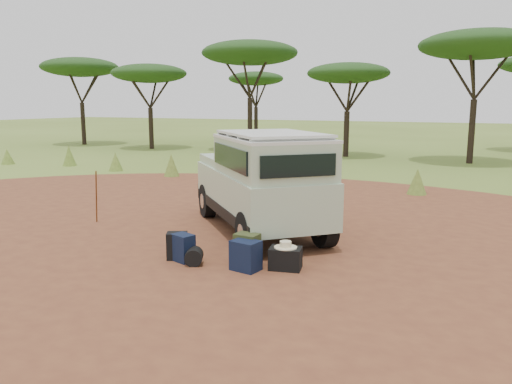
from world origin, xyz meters
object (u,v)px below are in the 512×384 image
at_px(backpack_olive, 247,249).
at_px(duffel_navy, 246,256).
at_px(backpack_black, 177,246).
at_px(walking_staff, 96,197).
at_px(hard_case, 285,259).
at_px(backpack_navy, 183,248).
at_px(safari_vehicle, 261,184).

height_order(backpack_olive, duffel_navy, backpack_olive).
relative_size(backpack_black, duffel_navy, 0.96).
bearing_deg(walking_staff, hard_case, -61.51).
bearing_deg(backpack_navy, safari_vehicle, 99.43).
bearing_deg(backpack_black, backpack_olive, -17.35).
distance_m(backpack_black, backpack_olive, 1.30).
xyz_separation_m(duffel_navy, hard_case, (0.57, 0.34, -0.07)).
distance_m(walking_staff, backpack_black, 3.49).
height_order(walking_staff, duffel_navy, walking_staff).
bearing_deg(safari_vehicle, backpack_navy, -52.50).
relative_size(backpack_navy, hard_case, 0.93).
bearing_deg(duffel_navy, backpack_black, -170.86).
bearing_deg(duffel_navy, backpack_olive, 121.81).
bearing_deg(hard_case, safari_vehicle, 112.09).
xyz_separation_m(walking_staff, backpack_olive, (4.45, -1.14, -0.36)).
xyz_separation_m(backpack_black, hard_case, (1.95, 0.33, -0.06)).
distance_m(safari_vehicle, backpack_olive, 2.40).
relative_size(walking_staff, backpack_navy, 2.70).
distance_m(backpack_olive, duffel_navy, 0.29).
bearing_deg(backpack_navy, duffel_navy, 20.24).
height_order(walking_staff, backpack_black, walking_staff).
distance_m(safari_vehicle, backpack_black, 2.59).
bearing_deg(walking_staff, safari_vehicle, -34.58).
xyz_separation_m(backpack_navy, hard_case, (1.78, 0.40, -0.06)).
xyz_separation_m(walking_staff, backpack_navy, (3.35, -1.46, -0.39)).
xyz_separation_m(backpack_black, duffel_navy, (1.38, -0.01, 0.01)).
relative_size(backpack_olive, duffel_navy, 1.09).
xyz_separation_m(backpack_navy, duffel_navy, (1.21, 0.06, 0.01)).
xyz_separation_m(backpack_navy, backpack_olive, (1.10, 0.32, 0.03)).
bearing_deg(walking_staff, duffel_navy, -66.93).
bearing_deg(backpack_olive, walking_staff, 169.72).
bearing_deg(hard_case, backpack_black, 177.24).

